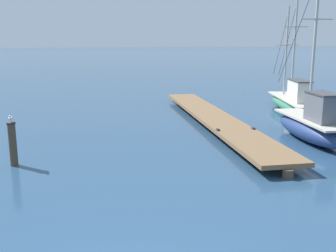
# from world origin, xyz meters

# --- Properties ---
(floating_dock) EXTENTS (2.42, 16.49, 0.53)m
(floating_dock) POSITION_xyz_m (6.21, 13.40, 0.36)
(floating_dock) COLOR brown
(floating_dock) RESTS_ON ground
(fishing_boat_0) EXTENTS (1.98, 6.35, 7.41)m
(fishing_boat_0) POSITION_xyz_m (9.21, 9.33, 0.71)
(fishing_boat_0) COLOR navy
(fishing_boat_0) RESTS_ON ground
(fishing_boat_1) EXTENTS (3.12, 8.38, 6.65)m
(fishing_boat_1) POSITION_xyz_m (11.90, 15.61, 0.63)
(fishing_boat_1) COLOR #337556
(fishing_boat_1) RESTS_ON ground
(mooring_piling) EXTENTS (0.30, 0.30, 1.53)m
(mooring_piling) POSITION_xyz_m (-2.71, 8.52, 0.80)
(mooring_piling) COLOR #4C3D2D
(mooring_piling) RESTS_ON ground
(perched_seagull) EXTENTS (0.15, 0.38, 0.27)m
(perched_seagull) POSITION_xyz_m (-2.71, 8.52, 1.67)
(perched_seagull) COLOR gold
(perched_seagull) RESTS_ON mooring_piling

